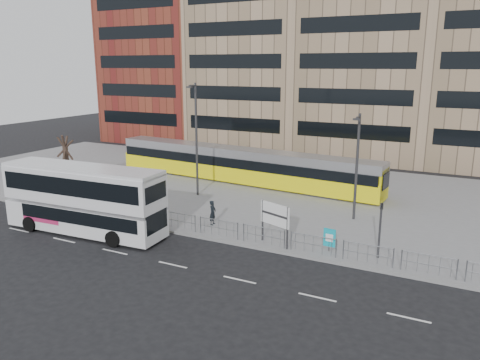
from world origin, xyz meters
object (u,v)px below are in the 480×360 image
at_px(lamp_post_west, 196,136).
at_px(traffic_light_east, 380,223).
at_px(bare_tree, 64,133).
at_px(station_sign, 275,216).
at_px(pedestrian, 213,213).
at_px(double_decker_bus, 83,197).
at_px(traffic_light_west, 121,191).
at_px(ad_panel, 329,238).
at_px(lamp_post_east, 357,162).
at_px(tram, 240,165).

bearing_deg(lamp_post_west, traffic_light_east, -22.39).
xyz_separation_m(traffic_light_east, bare_tree, (-26.75, 3.50, 2.71)).
xyz_separation_m(station_sign, lamp_post_west, (-9.74, 7.15, 3.11)).
bearing_deg(pedestrian, bare_tree, 76.01).
xyz_separation_m(double_decker_bus, station_sign, (11.63, 3.18, -0.46)).
distance_m(station_sign, lamp_post_west, 12.47).
height_order(traffic_light_east, bare_tree, bare_tree).
bearing_deg(lamp_post_west, traffic_light_west, -100.81).
relative_size(double_decker_bus, bare_tree, 1.70).
height_order(ad_panel, lamp_post_east, lamp_post_east).
xyz_separation_m(double_decker_bus, pedestrian, (6.63, 4.63, -1.38)).
bearing_deg(lamp_post_east, traffic_light_west, -153.83).
relative_size(pedestrian, traffic_light_west, 0.52).
bearing_deg(tram, traffic_light_west, -95.80).
bearing_deg(lamp_post_east, tram, 152.95).
xyz_separation_m(lamp_post_east, bare_tree, (-23.98, -2.46, 0.73)).
relative_size(double_decker_bus, lamp_post_east, 1.52).
height_order(lamp_post_east, bare_tree, lamp_post_east).
distance_m(ad_panel, pedestrian, 8.19).
bearing_deg(tram, bare_tree, -140.47).
distance_m(tram, ad_panel, 17.00).
bearing_deg(lamp_post_west, bare_tree, -165.49).
bearing_deg(traffic_light_east, station_sign, 167.74).
bearing_deg(double_decker_bus, station_sign, 12.14).
bearing_deg(lamp_post_west, double_decker_bus, -100.41).
relative_size(double_decker_bus, traffic_light_west, 3.52).
xyz_separation_m(double_decker_bus, tram, (2.96, 15.86, -0.66)).
bearing_deg(bare_tree, pedestrian, -9.95).
bearing_deg(ad_panel, bare_tree, 176.76).
distance_m(ad_panel, lamp_post_east, 7.00).
relative_size(double_decker_bus, pedestrian, 6.74).
bearing_deg(bare_tree, ad_panel, -8.90).
bearing_deg(traffic_light_west, bare_tree, 164.38).
bearing_deg(tram, pedestrian, -66.84).
bearing_deg(tram, station_sign, -50.59).
bearing_deg(bare_tree, traffic_light_east, -7.45).
bearing_deg(station_sign, pedestrian, -176.18).
bearing_deg(lamp_post_east, pedestrian, -146.80).
distance_m(station_sign, bare_tree, 21.58).
bearing_deg(tram, double_decker_bus, -95.53).
distance_m(traffic_light_east, bare_tree, 27.11).
relative_size(ad_panel, lamp_post_east, 0.18).
distance_m(station_sign, ad_panel, 3.31).
height_order(tram, station_sign, tram).
bearing_deg(lamp_post_east, ad_panel, -89.03).
height_order(pedestrian, lamp_post_east, lamp_post_east).
xyz_separation_m(tram, traffic_light_west, (-2.48, -12.95, 0.45)).
relative_size(traffic_light_west, lamp_post_west, 0.35).
bearing_deg(lamp_post_west, station_sign, -36.30).
xyz_separation_m(ad_panel, traffic_light_west, (-14.29, -0.74, 1.21)).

